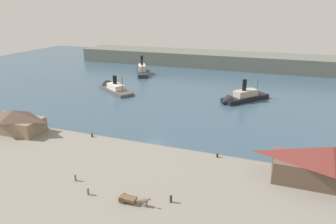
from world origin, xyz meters
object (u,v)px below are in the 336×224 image
ferry_shed_east_terminal (15,121)px  ferry_approaching_west (241,98)px  pedestrian_at_waters_edge (88,191)px  mooring_post_east (92,135)px  mooring_post_center_east (217,156)px  pedestrian_near_cart (171,199)px  ferry_shed_west_terminal (330,165)px  ferry_mid_harbor (113,88)px  ferry_approaching_east (142,70)px  horse_cart (133,199)px  pedestrian_walking_east (75,178)px

ferry_shed_east_terminal → ferry_approaching_west: ferry_approaching_west is taller
pedestrian_at_waters_edge → ferry_approaching_west: size_ratio=0.08×
mooring_post_east → ferry_approaching_west: 58.75m
mooring_post_center_east → pedestrian_near_cart: bearing=-103.6°
pedestrian_near_cart → mooring_post_center_east: (4.62, 19.06, -0.29)m
pedestrian_at_waters_edge → ferry_approaching_west: 73.31m
pedestrian_at_waters_edge → pedestrian_near_cart: bearing=11.4°
ferry_shed_east_terminal → ferry_shed_west_terminal: ferry_shed_west_terminal is taller
mooring_post_east → ferry_mid_harbor: size_ratio=0.04×
mooring_post_east → ferry_approaching_east: size_ratio=0.04×
pedestrian_near_cart → ferry_mid_harbor: (-48.95, 65.39, -0.82)m
mooring_post_center_east → ferry_mid_harbor: bearing=139.1°
pedestrian_near_cart → ferry_mid_harbor: bearing=126.8°
ferry_shed_east_terminal → horse_cart: bearing=-21.9°
ferry_approaching_east → ferry_mid_harbor: bearing=-86.0°
ferry_shed_east_terminal → pedestrian_near_cart: ferry_shed_east_terminal is taller
pedestrian_at_waters_edge → pedestrian_near_cart: pedestrian_near_cart is taller
mooring_post_east → ferry_approaching_west: bearing=55.9°
horse_cart → mooring_post_east: (-22.64, 21.66, -0.47)m
pedestrian_walking_east → ferry_mid_harbor: size_ratio=0.07×
ferry_shed_east_terminal → ferry_shed_west_terminal: bearing=0.4°
mooring_post_east → pedestrian_near_cart: bearing=-33.6°
pedestrian_walking_east → ferry_approaching_west: (24.22, 67.67, -0.43)m
ferry_approaching_west → mooring_post_east: bearing=-124.1°
pedestrian_near_cart → mooring_post_center_east: 19.61m
horse_cart → pedestrian_at_waters_edge: horse_cart is taller
pedestrian_at_waters_edge → pedestrian_walking_east: pedestrian_at_waters_edge is taller
ferry_shed_west_terminal → ferry_mid_harbor: (-75.53, 49.63, -4.08)m
mooring_post_center_east → ferry_approaching_west: 48.67m
ferry_mid_harbor → pedestrian_near_cart: bearing=-53.2°
ferry_shed_west_terminal → ferry_mid_harbor: size_ratio=0.98×
pedestrian_at_waters_edge → ferry_mid_harbor: 76.39m
pedestrian_near_cart → ferry_approaching_east: 113.26m
pedestrian_walking_east → ferry_approaching_west: 71.88m
ferry_shed_east_terminal → mooring_post_east: 22.12m
pedestrian_walking_east → pedestrian_at_waters_edge: bearing=-31.6°
pedestrian_near_cart → ferry_approaching_west: bearing=86.4°
ferry_shed_west_terminal → ferry_shed_east_terminal: bearing=-179.6°
ferry_shed_west_terminal → pedestrian_walking_east: (-46.53, -15.71, -3.30)m
pedestrian_at_waters_edge → ferry_approaching_east: size_ratio=0.07×
ferry_shed_east_terminal → ferry_approaching_west: 75.77m
mooring_post_east → ferry_mid_harbor: ferry_mid_harbor is taller
ferry_shed_west_terminal → horse_cart: bearing=-150.6°
ferry_shed_west_terminal → mooring_post_east: 55.46m
ferry_approaching_west → ferry_shed_east_terminal: bearing=-136.1°
ferry_shed_west_terminal → pedestrian_near_cart: 31.07m
horse_cart → pedestrian_near_cart: bearing=23.3°
pedestrian_at_waters_edge → ferry_approaching_east: ferry_approaching_east is taller
horse_cart → ferry_approaching_west: size_ratio=0.30×
ferry_shed_west_terminal → mooring_post_center_east: 22.48m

